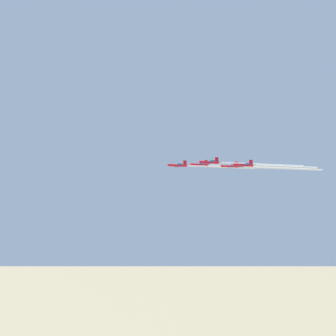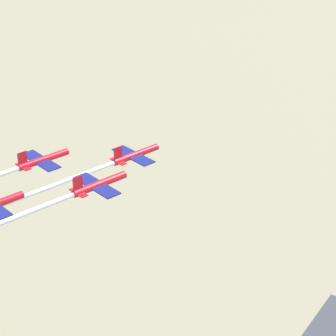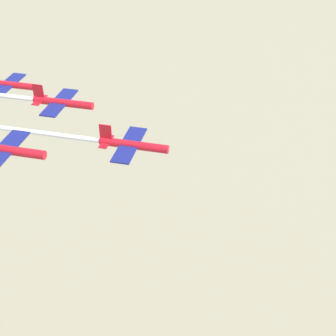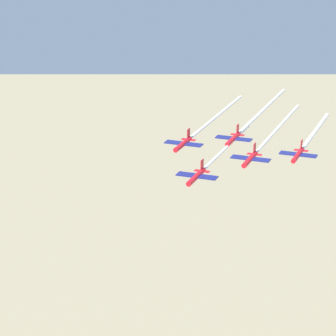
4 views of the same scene
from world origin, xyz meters
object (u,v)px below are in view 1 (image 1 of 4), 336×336
at_px(jet_2, 200,165).
at_px(jet_3, 244,165).
at_px(jet_0, 178,165).
at_px(jet_4, 230,166).
at_px(jet_1, 210,162).

xyz_separation_m(jet_2, jet_3, (4.86, 29.94, -4.39)).
xyz_separation_m(jet_0, jet_2, (-17.17, 2.50, 2.52)).
bearing_deg(jet_0, jet_4, -90.00).
xyz_separation_m(jet_0, jet_4, (-23.32, 18.73, 0.54)).
bearing_deg(jet_2, jet_1, -180.00).
distance_m(jet_2, jet_4, 17.46).
distance_m(jet_0, jet_1, 17.36).
distance_m(jet_1, jet_3, 17.53).
relative_size(jet_2, jet_4, 1.00).
height_order(jet_2, jet_4, jet_2).
bearing_deg(jet_1, jet_2, 0.00).
relative_size(jet_3, jet_4, 1.00).
bearing_deg(jet_4, jet_0, 90.00).
relative_size(jet_1, jet_3, 1.00).
xyz_separation_m(jet_2, jet_4, (-6.15, 16.22, -1.99)).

